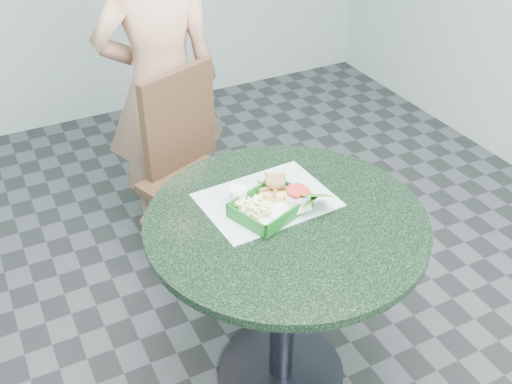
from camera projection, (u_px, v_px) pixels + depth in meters
name	position (u px, v px, depth m)	size (l,w,h in m)	color
floor	(281.00, 372.00, 2.37)	(4.00, 5.00, 0.02)	#303335
cafe_table	(285.00, 262.00, 2.04)	(0.92, 0.92, 0.75)	#2B2C37
dining_chair	(190.00, 162.00, 2.65)	(0.39, 0.39, 0.93)	black
diner_person	(161.00, 81.00, 2.70)	(0.59, 0.39, 1.62)	tan
placemat	(267.00, 205.00, 2.02)	(0.43, 0.32, 0.00)	#9CC2B8
food_basket	(270.00, 213.00, 1.96)	(0.24, 0.17, 0.05)	#0F5B17
crab_sandwich	(284.00, 191.00, 2.00)	(0.12, 0.12, 0.07)	gold
fries_pile	(252.00, 206.00, 1.96)	(0.10, 0.11, 0.04)	#EEE393
sauce_ramekin	(244.00, 192.00, 2.00)	(0.06, 0.06, 0.03)	white
garnish_cup	(304.00, 207.00, 1.94)	(0.13, 0.12, 0.05)	white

